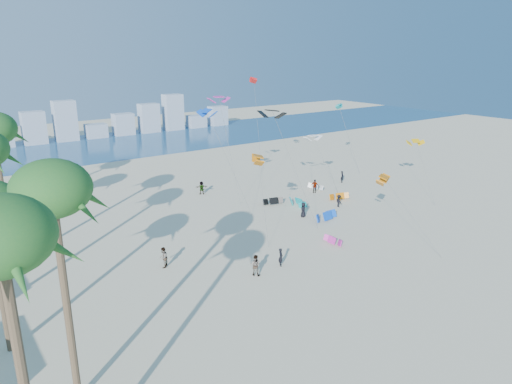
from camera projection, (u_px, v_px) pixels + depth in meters
ground at (349, 307)px, 34.83m from camera, size 220.00×220.00×0.00m
ocean at (74, 149)px, 90.75m from camera, size 220.00×220.00×0.00m
kitesurfer_near at (281, 257)px, 41.36m from camera, size 0.65×0.72×1.64m
kitesurfer_mid at (255, 265)px, 39.59m from camera, size 1.10×1.13×1.84m
kitesurfers_far at (263, 202)px, 56.13m from camera, size 33.81×18.45×1.86m
grounded_kites at (314, 206)px, 56.14m from camera, size 12.96×17.66×1.03m
flying_kites at (287, 122)px, 54.76m from camera, size 29.07×31.94×15.30m
distant_skyline at (53, 127)px, 96.96m from camera, size 85.00×3.00×8.40m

